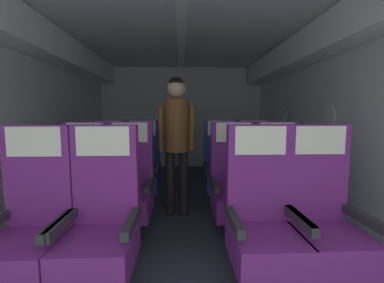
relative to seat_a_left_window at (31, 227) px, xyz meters
The scene contains 15 objects.
ground 1.79m from the seat_a_left_window, 54.80° to the left, with size 3.89×5.94×0.02m, color #2D3342.
fuselage_shell 2.30m from the seat_a_left_window, 59.58° to the left, with size 3.77×5.59×2.33m.
seat_a_left_window is the anchor object (origin of this frame).
seat_a_left_aisle 0.45m from the seat_a_left_window, ahead, with size 0.48×0.52×1.13m.
seat_a_right_aisle 1.97m from the seat_a_left_window, ahead, with size 0.48×0.52×1.13m.
seat_a_right_window 1.54m from the seat_a_left_window, ahead, with size 0.48×0.52×1.13m.
seat_b_left_window 0.86m from the seat_a_left_window, 88.98° to the left, with size 0.48×0.52×1.13m.
seat_b_left_aisle 0.98m from the seat_a_left_window, 62.09° to the left, with size 0.48×0.52×1.13m.
seat_b_right_aisle 2.15m from the seat_a_left_window, 23.31° to the left, with size 0.48×0.52×1.13m.
seat_b_right_window 1.75m from the seat_a_left_window, 29.35° to the left, with size 0.48×0.52×1.13m.
seat_c_left_window 1.70m from the seat_a_left_window, 89.88° to the left, with size 0.48×0.52×1.13m.
seat_c_left_aisle 1.78m from the seat_a_left_window, 75.16° to the left, with size 0.48×0.52×1.13m.
seat_c_right_aisle 2.61m from the seat_a_left_window, 40.52° to the left, with size 0.48×0.52×1.13m.
seat_c_right_window 2.28m from the seat_a_left_window, 48.02° to the left, with size 0.48×0.52×1.13m.
flight_attendant 1.71m from the seat_a_left_window, 54.99° to the left, with size 0.43×0.28×1.64m.
Camera 1 is at (-0.01, -0.26, 1.20)m, focal length 23.50 mm.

